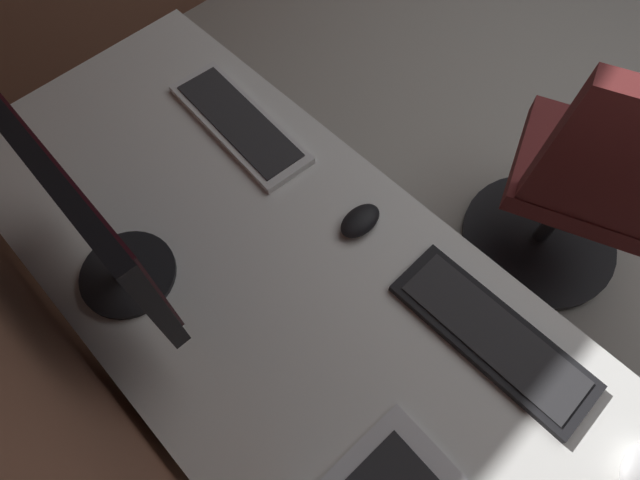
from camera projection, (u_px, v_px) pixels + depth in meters
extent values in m
cube|color=white|center=(303.00, 308.00, 1.05)|extent=(1.84, 0.73, 0.03)
cylinder|color=silver|center=(200.00, 121.00, 1.77)|extent=(0.05, 0.05, 0.70)
cylinder|color=silver|center=(44.00, 226.00, 1.57)|extent=(0.05, 0.05, 0.70)
cube|color=white|center=(274.00, 337.00, 1.40)|extent=(0.40, 0.50, 0.69)
cube|color=silver|center=(338.00, 279.00, 1.49)|extent=(0.37, 0.01, 0.61)
cylinder|color=black|center=(128.00, 274.00, 1.07)|extent=(0.20, 0.20, 0.01)
cylinder|color=black|center=(119.00, 262.00, 1.02)|extent=(0.04, 0.04, 0.10)
cube|color=black|center=(77.00, 210.00, 0.84)|extent=(0.49, 0.05, 0.30)
cube|color=#330F14|center=(85.00, 204.00, 0.85)|extent=(0.45, 0.02, 0.26)
cube|color=silver|center=(239.00, 123.00, 1.26)|extent=(0.43, 0.17, 0.02)
cube|color=#2D2D30|center=(239.00, 120.00, 1.25)|extent=(0.38, 0.14, 0.00)
cube|color=black|center=(492.00, 335.00, 1.00)|extent=(0.42, 0.14, 0.02)
cube|color=#2D2D30|center=(494.00, 334.00, 0.99)|extent=(0.38, 0.11, 0.00)
ellipsoid|color=black|center=(360.00, 221.00, 1.12)|extent=(0.06, 0.10, 0.03)
cube|color=maroon|center=(591.00, 173.00, 1.53)|extent=(0.57, 0.56, 0.07)
cube|color=maroon|center=(634.00, 168.00, 1.18)|extent=(0.42, 0.27, 0.50)
cylinder|color=black|center=(561.00, 210.00, 1.72)|extent=(0.05, 0.05, 0.37)
cylinder|color=black|center=(538.00, 239.00, 1.90)|extent=(0.56, 0.56, 0.03)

